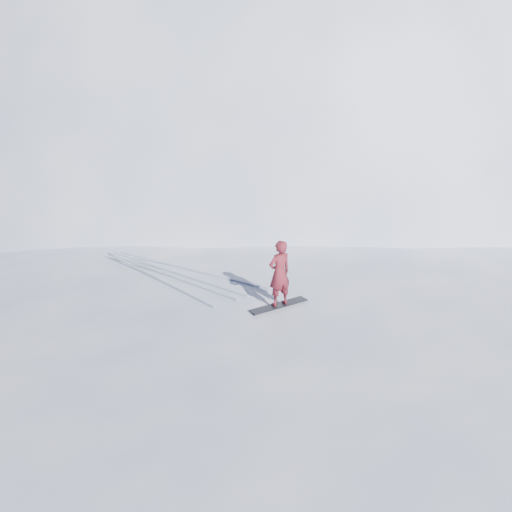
% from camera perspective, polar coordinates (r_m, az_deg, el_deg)
% --- Properties ---
extents(ground, '(400.00, 400.00, 0.00)m').
position_cam_1_polar(ground, '(13.94, 5.91, -15.45)').
color(ground, white).
rests_on(ground, ground).
extents(near_ridge, '(36.00, 28.00, 4.80)m').
position_cam_1_polar(near_ridge, '(16.44, 1.33, -9.66)').
color(near_ridge, white).
rests_on(near_ridge, ground).
extents(summit_peak, '(60.00, 56.00, 56.00)m').
position_cam_1_polar(summit_peak, '(46.26, 4.14, 8.87)').
color(summit_peak, white).
rests_on(summit_peak, ground).
extents(peak_shoulder, '(28.00, 24.00, 18.00)m').
position_cam_1_polar(peak_shoulder, '(34.47, -4.47, 5.50)').
color(peak_shoulder, white).
rests_on(peak_shoulder, ground).
extents(wind_bumps, '(16.00, 14.40, 1.00)m').
position_cam_1_polar(wind_bumps, '(15.02, -1.32, -12.62)').
color(wind_bumps, white).
rests_on(wind_bumps, ground).
extents(snowboard, '(1.69, 0.43, 0.03)m').
position_cam_1_polar(snowboard, '(13.09, 2.65, -5.63)').
color(snowboard, black).
rests_on(snowboard, near_ridge).
extents(snowboarder, '(0.66, 0.46, 1.75)m').
position_cam_1_polar(snowboarder, '(12.75, 2.71, -1.99)').
color(snowboarder, maroon).
rests_on(snowboarder, snowboard).
extents(board_tracks, '(2.51, 5.98, 0.04)m').
position_cam_1_polar(board_tracks, '(15.55, -9.77, -1.85)').
color(board_tracks, silver).
rests_on(board_tracks, ground).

